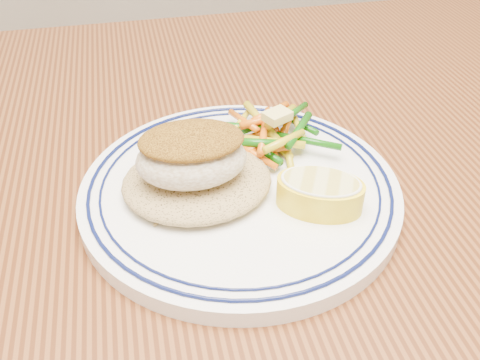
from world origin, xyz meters
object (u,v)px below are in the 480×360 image
object	(u,v)px
dining_table	(263,280)
fish_fillet	(191,155)
plate	(240,190)
vegetable_pile	(271,132)
lemon_wedge	(320,192)
rice_pilaf	(197,178)

from	to	relation	value
dining_table	fish_fillet	distance (m)	0.16
dining_table	plate	world-z (taller)	plate
dining_table	plate	bearing A→B (deg)	148.02
fish_fillet	vegetable_pile	bearing A→B (deg)	35.52
plate	lemon_wedge	size ratio (longest dim) A/B	3.19
lemon_wedge	dining_table	bearing A→B (deg)	140.96
dining_table	rice_pilaf	xyz separation A→B (m)	(-0.06, 0.01, 0.12)
plate	fish_fillet	world-z (taller)	fish_fillet
fish_fillet	vegetable_pile	world-z (taller)	fish_fillet
fish_fillet	lemon_wedge	size ratio (longest dim) A/B	1.08
plate	fish_fillet	distance (m)	0.06
dining_table	rice_pilaf	bearing A→B (deg)	166.15
fish_fillet	vegetable_pile	distance (m)	0.10
rice_pilaf	fish_fillet	distance (m)	0.03
dining_table	lemon_wedge	size ratio (longest dim) A/B	17.60
plate	vegetable_pile	distance (m)	0.07
plate	lemon_wedge	world-z (taller)	lemon_wedge
dining_table	vegetable_pile	world-z (taller)	vegetable_pile
lemon_wedge	fish_fillet	bearing A→B (deg)	158.50
fish_fillet	plate	bearing A→B (deg)	5.41
plate	vegetable_pile	size ratio (longest dim) A/B	2.51
fish_fillet	lemon_wedge	bearing A→B (deg)	-21.50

